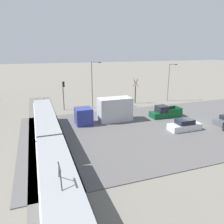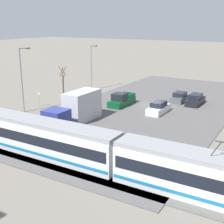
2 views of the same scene
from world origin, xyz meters
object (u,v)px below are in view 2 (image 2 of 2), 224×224
at_px(sedan_car_1, 195,100).
at_px(street_lamp_near_crossing, 92,64).
at_px(street_lamp_mid_block, 22,76).
at_px(sedan_car_2, 158,108).
at_px(box_truck, 76,109).
at_px(sedan_car_0, 180,97).
at_px(no_parking_sign, 39,98).
at_px(pickup_truck, 121,101).
at_px(light_rail_tram, 119,156).
at_px(street_tree, 63,84).

distance_m(sedan_car_1, street_lamp_near_crossing, 19.95).
xyz_separation_m(sedan_car_1, street_lamp_mid_block, (19.20, 15.73, 4.27)).
bearing_deg(sedan_car_2, box_truck, -128.85).
height_order(sedan_car_0, sedan_car_2, sedan_car_2).
bearing_deg(no_parking_sign, sedan_car_2, -161.54).
height_order(pickup_truck, sedan_car_2, pickup_truck).
distance_m(sedan_car_1, sedan_car_2, 7.66).
relative_size(pickup_truck, sedan_car_1, 1.11).
bearing_deg(light_rail_tram, street_tree, -41.85).
distance_m(sedan_car_1, no_parking_sign, 23.22).
relative_size(street_tree, no_parking_sign, 2.42).
bearing_deg(street_tree, no_parking_sign, 92.90).
relative_size(street_lamp_near_crossing, street_lamp_mid_block, 0.91).
height_order(box_truck, sedan_car_2, box_truck).
xyz_separation_m(light_rail_tram, sedan_car_1, (1.08, -25.28, -0.93)).
bearing_deg(sedan_car_0, street_lamp_near_crossing, -2.29).
distance_m(pickup_truck, sedan_car_1, 11.10).
bearing_deg(pickup_truck, sedan_car_1, -146.41).
relative_size(light_rail_tram, box_truck, 3.54).
bearing_deg(light_rail_tram, sedan_car_2, -77.34).
bearing_deg(no_parking_sign, light_rail_tram, 148.30).
height_order(sedan_car_2, no_parking_sign, no_parking_sign).
distance_m(light_rail_tram, sedan_car_2, 18.72).
xyz_separation_m(sedan_car_1, sedan_car_2, (3.02, 7.04, -0.02)).
relative_size(light_rail_tram, pickup_truck, 5.94).
distance_m(light_rail_tram, pickup_truck, 21.76).
height_order(box_truck, street_tree, street_tree).
height_order(box_truck, no_parking_sign, box_truck).
distance_m(light_rail_tram, street_lamp_mid_block, 22.66).
xyz_separation_m(pickup_truck, sedan_car_0, (-6.60, -6.79, -0.14)).
relative_size(box_truck, sedan_car_0, 1.99).
relative_size(street_lamp_mid_block, no_parking_sign, 4.08).
relative_size(sedan_car_1, street_lamp_near_crossing, 0.59).
xyz_separation_m(box_truck, pickup_truck, (-0.91, -9.77, -0.95)).
bearing_deg(street_tree, pickup_truck, -177.81).
bearing_deg(pickup_truck, street_lamp_near_crossing, -35.95).
height_order(light_rail_tram, street_lamp_near_crossing, street_lamp_near_crossing).
xyz_separation_m(street_tree, street_lamp_mid_block, (-0.63, 9.18, 2.64)).
bearing_deg(sedan_car_1, sedan_car_2, 66.81).
xyz_separation_m(box_truck, sedan_car_2, (-7.14, -8.86, -1.04)).
xyz_separation_m(pickup_truck, sedan_car_2, (-6.23, 0.90, -0.09)).
height_order(sedan_car_0, street_lamp_near_crossing, street_lamp_near_crossing).
xyz_separation_m(sedan_car_0, no_parking_sign, (16.88, 13.20, 0.65)).
relative_size(sedan_car_2, no_parking_sign, 2.12).
relative_size(sedan_car_0, sedan_car_2, 0.97).
height_order(sedan_car_1, no_parking_sign, no_parking_sign).
bearing_deg(sedan_car_0, pickup_truck, 45.81).
distance_m(sedan_car_2, street_tree, 16.91).
bearing_deg(box_truck, street_lamp_near_crossing, -61.44).
bearing_deg(no_parking_sign, sedan_car_1, -147.27).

